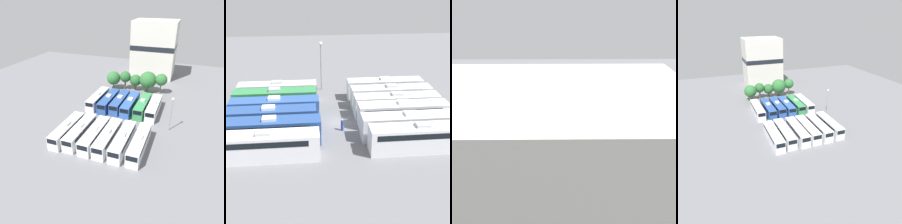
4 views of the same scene
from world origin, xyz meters
TOP-DOWN VIEW (x-y plane):
  - ground_plane at (0.00, 0.00)m, footprint 122.66×122.66m
  - bus_0 at (-8.06, -8.87)m, footprint 2.55×12.03m
  - bus_1 at (-4.98, -8.47)m, footprint 2.55×12.03m
  - bus_2 at (-1.51, -8.63)m, footprint 2.55×12.03m
  - bus_3 at (1.51, -8.56)m, footprint 2.55×12.03m
  - bus_4 at (4.78, -8.58)m, footprint 2.55×12.03m
  - bus_5 at (8.22, -8.42)m, footprint 2.55×12.03m
  - bus_6 at (-8.23, 8.74)m, footprint 2.55×12.03m
  - bus_7 at (-4.77, 8.47)m, footprint 2.55×12.03m
  - bus_8 at (-1.58, 8.88)m, footprint 2.55×12.03m
  - bus_9 at (1.52, 8.44)m, footprint 2.55×12.03m
  - bus_10 at (4.93, 8.68)m, footprint 2.55×12.03m
  - bus_11 at (8.00, 8.54)m, footprint 2.55×12.03m
  - worker_person at (-2.36, -0.45)m, footprint 0.36×0.36m
  - light_pole at (13.01, 1.48)m, footprint 0.60×0.60m
  - tree_0 at (-7.97, 21.36)m, footprint 4.49×4.49m
  - tree_1 at (-4.22, 22.48)m, footprint 3.63×3.63m
  - tree_2 at (-0.77, 22.70)m, footprint 3.79×3.79m
  - tree_3 at (3.36, 22.45)m, footprint 5.46×5.46m
  - tree_4 at (7.53, 22.48)m, footprint 3.79×3.79m
  - depot_building at (1.51, 40.38)m, footprint 15.78×11.97m

SIDE VIEW (x-z plane):
  - ground_plane at x=0.00m, z-range 0.00..0.00m
  - worker_person at x=-2.36m, z-range -0.06..1.54m
  - bus_0 at x=-8.06m, z-range -0.03..3.45m
  - bus_1 at x=-4.98m, z-range -0.03..3.45m
  - bus_2 at x=-1.51m, z-range -0.03..3.45m
  - bus_3 at x=1.51m, z-range -0.03..3.45m
  - bus_4 at x=4.78m, z-range -0.03..3.45m
  - bus_5 at x=8.22m, z-range -0.03..3.45m
  - bus_6 at x=-8.23m, z-range -0.03..3.45m
  - bus_7 at x=-4.77m, z-range -0.03..3.45m
  - bus_8 at x=-1.58m, z-range -0.03..3.45m
  - bus_9 at x=1.52m, z-range -0.03..3.45m
  - bus_10 at x=4.93m, z-range -0.03..3.45m
  - bus_11 at x=8.00m, z-range -0.03..3.45m
  - tree_2 at x=-0.77m, z-range 0.76..6.10m
  - tree_0 at x=-7.97m, z-range 0.77..6.82m
  - tree_3 at x=3.36m, z-range 0.68..7.53m
  - tree_1 at x=-4.22m, z-range 1.21..7.36m
  - tree_4 at x=7.53m, z-range 1.39..8.00m
  - light_pole at x=13.01m, z-range 1.43..9.75m
  - depot_building at x=1.51m, z-range 0.08..20.50m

